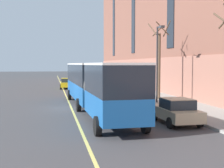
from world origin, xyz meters
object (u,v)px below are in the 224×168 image
Objects in this scene: city_bus at (95,83)px; street_lamp at (158,56)px; parked_car_champagne_0 at (176,111)px; street_tree_mid_block at (159,60)px; parked_car_navy_3 at (121,89)px; parked_car_darkgray_1 at (101,82)px; fire_hydrant at (111,84)px; taxi_cab at (67,83)px; parked_car_darkgray_2 at (93,79)px.

street_lamp reaches higher than city_bus.
street_tree_mid_block reaches higher than parked_car_champagne_0.
parked_car_navy_3 is 0.57× the size of street_tree_mid_block.
parked_car_darkgray_1 is (4.36, 25.37, -1.35)m from city_bus.
fire_hydrant is at bearing 86.64° from parked_car_champagne_0.
parked_car_champagne_0 is 0.62× the size of street_lamp.
parked_car_champagne_0 is at bearing -90.42° from parked_car_darkgray_1.
city_bus is 4.46× the size of taxi_cab.
parked_car_navy_3 and taxi_cab have the same top height.
city_bus is at bearing 123.45° from parked_car_champagne_0.
parked_car_champagne_0 is at bearing -90.13° from parked_car_darkgray_2.
parked_car_darkgray_2 is (-0.14, 8.08, -0.00)m from parked_car_darkgray_1.
parked_car_darkgray_2 is at bearing 101.29° from fire_hydrant.
parked_car_champagne_0 is 9.76m from street_lamp.
taxi_cab is at bearing -160.26° from fire_hydrant.
street_lamp reaches higher than parked_car_champagne_0.
parked_car_darkgray_1 is 1.02× the size of taxi_cab.
fire_hydrant is (1.73, -8.66, -0.29)m from parked_car_darkgray_2.
fire_hydrant is at bearing 83.80° from parked_car_navy_3.
city_bus is at bearing -103.50° from fire_hydrant.
taxi_cab is 6.16× the size of fire_hydrant.
street_lamp is (1.69, -22.74, 3.54)m from parked_car_darkgray_1.
parked_car_darkgray_2 is at bearing 95.93° from street_tree_mid_block.
taxi_cab is at bearing -150.41° from parked_car_darkgray_1.
street_lamp reaches higher than parked_car_darkgray_2.
parked_car_navy_3 reaches higher than fire_hydrant.
parked_car_darkgray_2 is at bearing 93.40° from street_lamp.
fire_hydrant is (5.95, 24.79, -1.64)m from city_bus.
taxi_cab is at bearing 100.48° from parked_car_champagne_0.
city_bus is 11.10m from parked_car_navy_3.
fire_hydrant is at bearing 19.74° from taxi_cab.
parked_car_darkgray_2 is 12.42m from taxi_cab.
parked_car_darkgray_1 is at bearing -89.03° from parked_car_darkgray_2.
parked_car_darkgray_1 is 6.28× the size of fire_hydrant.
street_tree_mid_block is 2.95m from street_lamp.
parked_car_navy_3 is at bearing -96.20° from fire_hydrant.
parked_car_darkgray_1 is 1.05× the size of parked_car_darkgray_2.
parked_car_darkgray_1 is 0.59× the size of street_tree_mid_block.
parked_car_darkgray_1 reaches higher than fire_hydrant.
street_tree_mid_block is (8.28, -16.88, 3.27)m from taxi_cab.
street_lamp is at bearing 23.51° from city_bus.
parked_car_champagne_0 is 16.37m from parked_car_navy_3.
street_tree_mid_block is at bearing 75.46° from parked_car_champagne_0.
street_tree_mid_block reaches higher than fire_hydrant.
fire_hydrant is at bearing 93.51° from street_tree_mid_block.
fire_hydrant is at bearing 90.26° from street_lamp.
street_tree_mid_block reaches higher than city_bus.
city_bus is at bearing -113.30° from parked_car_navy_3.
parked_car_navy_3 is at bearing 66.70° from city_bus.
parked_car_darkgray_1 is 1.04× the size of parked_car_navy_3.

